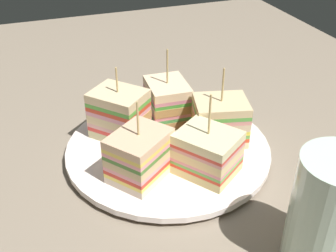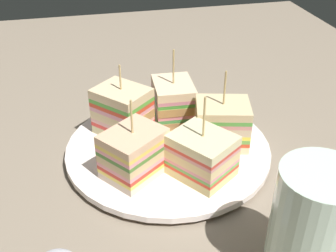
{
  "view_description": "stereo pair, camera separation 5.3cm",
  "coord_description": "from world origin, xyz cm",
  "views": [
    {
      "loc": [
        41.8,
        -14.97,
        32.6
      ],
      "look_at": [
        0.0,
        0.0,
        4.39
      ],
      "focal_mm": 44.86,
      "sensor_mm": 36.0,
      "label": 1
    },
    {
      "loc": [
        43.28,
        -9.93,
        32.6
      ],
      "look_at": [
        0.0,
        0.0,
        4.39
      ],
      "focal_mm": 44.86,
      "sensor_mm": 36.0,
      "label": 2
    }
  ],
  "objects": [
    {
      "name": "sandwich_wedge_0",
      "position": [
        0.76,
        6.83,
        4.24
      ],
      "size": [
        6.91,
        7.84,
        10.18
      ],
      "rotation": [
        0.0,
        0.0,
        4.46
      ],
      "color": "beige",
      "rests_on": "plate"
    },
    {
      "name": "chip_pile",
      "position": [
        0.33,
        -1.04,
        2.34
      ],
      "size": [
        6.65,
        7.52,
        2.02
      ],
      "color": "#EBCC73",
      "rests_on": "plate"
    },
    {
      "name": "plate",
      "position": [
        0.0,
        0.0,
        0.84
      ],
      "size": [
        26.24,
        26.24,
        1.39
      ],
      "color": "white",
      "rests_on": "ground_plane"
    },
    {
      "name": "sandwich_wedge_1",
      "position": [
        -6.48,
        2.25,
        4.15
      ],
      "size": [
        7.0,
        5.65,
        10.43
      ],
      "rotation": [
        0.0,
        0.0,
        6.23
      ],
      "color": "beige",
      "rests_on": "plate"
    },
    {
      "name": "ground_plane",
      "position": [
        0.0,
        0.0,
        -0.9
      ],
      "size": [
        123.06,
        96.72,
        1.8
      ],
      "primitive_type": "cube",
      "color": "gray"
    },
    {
      "name": "drinking_glass",
      "position": [
        20.86,
        7.99,
        4.98
      ],
      "size": [
        7.3,
        7.3,
        11.74
      ],
      "color": "silver",
      "rests_on": "ground_plane"
    },
    {
      "name": "sandwich_wedge_4",
      "position": [
        6.39,
        2.5,
        4.03
      ],
      "size": [
        8.72,
        8.46,
        10.26
      ],
      "rotation": [
        0.0,
        0.0,
        10.04
      ],
      "color": "#D7C37E",
      "rests_on": "plate"
    },
    {
      "name": "sandwich_wedge_2",
      "position": [
        -4.63,
        -5.08,
        4.58
      ],
      "size": [
        8.52,
        8.43,
        9.8
      ],
      "rotation": [
        0.0,
        0.0,
        7.02
      ],
      "color": "beige",
      "rests_on": "plate"
    },
    {
      "name": "sandwich_wedge_3",
      "position": [
        4.63,
        -5.08,
        4.26
      ],
      "size": [
        8.26,
        8.53,
        9.86
      ],
      "rotation": [
        0.0,
        0.0,
        8.51
      ],
      "color": "beige",
      "rests_on": "plate"
    }
  ]
}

